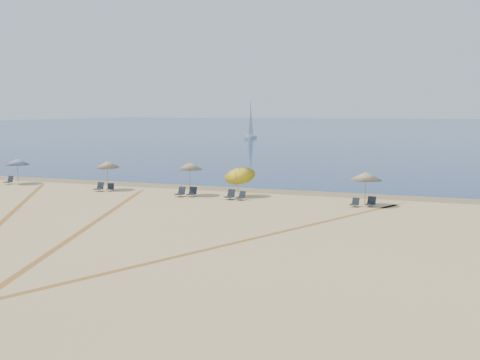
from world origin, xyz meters
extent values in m
plane|color=tan|center=(0.00, 0.00, 0.00)|extent=(160.00, 160.00, 0.00)
plane|color=#0C2151|center=(0.00, 225.00, 0.01)|extent=(500.00, 500.00, 0.00)
plane|color=olive|center=(0.00, 24.00, 0.00)|extent=(500.00, 500.00, 0.00)
cylinder|color=gray|center=(-20.91, 20.91, 1.04)|extent=(0.05, 0.06, 2.08)
cone|color=white|center=(-20.91, 20.91, 1.93)|extent=(2.08, 2.08, 0.56)
sphere|color=gray|center=(-20.91, 20.91, 2.23)|extent=(0.08, 0.08, 0.08)
cylinder|color=gray|center=(-11.39, 20.22, 1.11)|extent=(0.05, 0.17, 2.22)
cone|color=beige|center=(-11.39, 20.27, 2.07)|extent=(1.91, 1.94, 0.65)
sphere|color=gray|center=(-11.39, 20.27, 2.37)|extent=(0.08, 0.08, 0.08)
cylinder|color=gray|center=(-3.96, 19.88, 1.19)|extent=(0.05, 0.05, 2.37)
cone|color=beige|center=(-3.96, 19.88, 2.22)|extent=(1.93, 1.93, 0.55)
sphere|color=gray|center=(-3.96, 19.88, 2.52)|extent=(0.08, 0.08, 0.08)
cylinder|color=gray|center=(-0.23, 20.06, 0.96)|extent=(0.05, 1.04, 1.94)
cone|color=yellow|center=(-0.23, 20.49, 1.78)|extent=(2.31, 2.30, 1.55)
sphere|color=gray|center=(-0.23, 20.49, 2.08)|extent=(0.08, 0.08, 0.08)
cylinder|color=gray|center=(9.05, 19.69, 1.07)|extent=(0.05, 0.05, 2.14)
cone|color=beige|center=(9.05, 19.69, 1.99)|extent=(2.16, 2.16, 0.55)
sphere|color=gray|center=(9.05, 19.69, 2.29)|extent=(0.08, 0.08, 0.08)
cube|color=black|center=(-21.46, 20.28, 0.19)|extent=(0.66, 0.66, 0.05)
cube|color=black|center=(-21.42, 20.57, 0.44)|extent=(0.60, 0.30, 0.52)
cylinder|color=#A5A5AD|center=(-21.69, 20.11, 0.09)|extent=(0.03, 0.03, 0.19)
cylinder|color=#A5A5AD|center=(-21.23, 20.04, 0.09)|extent=(0.03, 0.03, 0.19)
cube|color=black|center=(-11.61, 19.23, 0.19)|extent=(0.63, 0.63, 0.05)
cube|color=black|center=(-11.59, 19.51, 0.44)|extent=(0.60, 0.26, 0.52)
cylinder|color=#A5A5AD|center=(-11.84, 19.03, 0.10)|extent=(0.03, 0.03, 0.19)
cylinder|color=#A5A5AD|center=(-11.38, 19.00, 0.10)|extent=(0.03, 0.03, 0.19)
cube|color=black|center=(-10.76, 19.61, 0.17)|extent=(0.67, 0.67, 0.05)
cube|color=black|center=(-10.86, 19.83, 0.39)|extent=(0.54, 0.38, 0.45)
cylinder|color=#A5A5AD|center=(-10.94, 19.34, 0.08)|extent=(0.02, 0.02, 0.17)
cylinder|color=#A5A5AD|center=(-10.57, 19.51, 0.08)|extent=(0.02, 0.02, 0.17)
cube|color=black|center=(-4.37, 18.88, 0.20)|extent=(0.72, 0.72, 0.05)
cube|color=black|center=(-4.31, 19.17, 0.46)|extent=(0.63, 0.35, 0.53)
cylinder|color=#A5A5AD|center=(-4.61, 18.72, 0.10)|extent=(0.03, 0.03, 0.20)
cylinder|color=#A5A5AD|center=(-4.14, 18.61, 0.10)|extent=(0.03, 0.03, 0.20)
cube|color=black|center=(-3.51, 19.16, 0.19)|extent=(0.60, 0.60, 0.05)
cube|color=black|center=(-3.52, 19.44, 0.45)|extent=(0.59, 0.23, 0.52)
cylinder|color=#A5A5AD|center=(-3.75, 18.94, 0.10)|extent=(0.03, 0.03, 0.19)
cylinder|color=#A5A5AD|center=(-3.28, 18.95, 0.10)|extent=(0.03, 0.03, 0.19)
cube|color=black|center=(-0.44, 18.86, 0.19)|extent=(0.73, 0.73, 0.05)
cube|color=black|center=(-0.36, 19.14, 0.45)|extent=(0.63, 0.36, 0.53)
cylinder|color=#A5A5AD|center=(-0.67, 18.70, 0.10)|extent=(0.03, 0.03, 0.19)
cylinder|color=#A5A5AD|center=(-0.21, 18.58, 0.10)|extent=(0.03, 0.03, 0.19)
cube|color=black|center=(0.39, 18.87, 0.17)|extent=(0.70, 0.70, 0.05)
cube|color=black|center=(0.50, 19.10, 0.40)|extent=(0.56, 0.39, 0.47)
cylinder|color=#A5A5AD|center=(0.20, 18.76, 0.09)|extent=(0.02, 0.02, 0.17)
cylinder|color=#A5A5AD|center=(0.59, 18.59, 0.09)|extent=(0.02, 0.02, 0.17)
cube|color=black|center=(8.46, 18.77, 0.16)|extent=(0.61, 0.61, 0.04)
cube|color=black|center=(8.53, 19.00, 0.37)|extent=(0.52, 0.31, 0.44)
cylinder|color=#A5A5AD|center=(8.27, 18.65, 0.08)|extent=(0.02, 0.02, 0.16)
cylinder|color=#A5A5AD|center=(8.65, 18.54, 0.08)|extent=(0.02, 0.02, 0.16)
cube|color=black|center=(9.48, 19.09, 0.18)|extent=(0.66, 0.66, 0.05)
cube|color=black|center=(9.53, 19.36, 0.43)|extent=(0.59, 0.32, 0.50)
cylinder|color=#A5A5AD|center=(9.26, 18.94, 0.09)|extent=(0.02, 0.02, 0.18)
cylinder|color=#A5A5AD|center=(9.70, 18.85, 0.09)|extent=(0.02, 0.02, 0.18)
cube|color=white|center=(-25.90, 101.73, 0.31)|extent=(1.54, 5.54, 0.60)
cylinder|color=gray|center=(-25.90, 101.73, 4.20)|extent=(0.12, 0.12, 8.00)
plane|color=tan|center=(-4.36, 7.02, 0.00)|extent=(35.01, 35.01, 0.00)
plane|color=tan|center=(-4.69, 8.07, 0.00)|extent=(35.01, 35.01, 0.00)
plane|color=tan|center=(4.99, 8.15, 0.00)|extent=(37.46, 37.46, 0.00)
plane|color=tan|center=(5.47, 9.14, 0.00)|extent=(37.46, 37.46, 0.00)
plane|color=tan|center=(-11.14, 9.00, 0.00)|extent=(38.45, 38.45, 0.00)
plane|color=tan|center=(-11.71, 9.94, 0.00)|extent=(38.45, 38.45, 0.00)
camera|label=1|loc=(13.03, -17.43, 6.36)|focal=40.85mm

